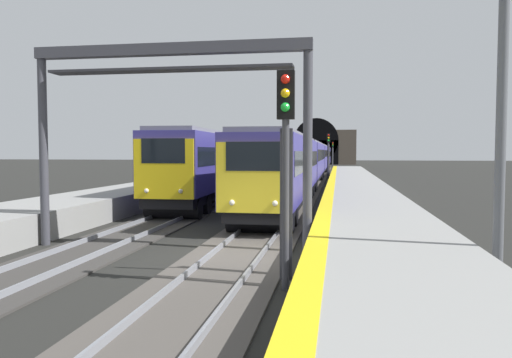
{
  "coord_description": "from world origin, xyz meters",
  "views": [
    {
      "loc": [
        -14.21,
        -2.86,
        3.08
      ],
      "look_at": [
        10.12,
        1.16,
        1.71
      ],
      "focal_mm": 35.1,
      "sensor_mm": 36.0,
      "label": 1
    }
  ],
  "objects_px": {
    "overhead_signal_gantry": "(169,92)",
    "railway_signal_near": "(286,158)",
    "train_adjacent_platform": "(263,158)",
    "railway_signal_mid": "(328,151)",
    "train_main_approaching": "(312,159)",
    "catenary_mast_near": "(499,122)",
    "railway_signal_far": "(333,152)"
  },
  "relations": [
    {
      "from": "overhead_signal_gantry",
      "to": "railway_signal_near",
      "type": "bearing_deg",
      "value": -135.0
    },
    {
      "from": "train_adjacent_platform",
      "to": "railway_signal_mid",
      "type": "xyz_separation_m",
      "value": [
        7.31,
        -6.4,
        0.7
      ]
    },
    {
      "from": "train_main_approaching",
      "to": "railway_signal_near",
      "type": "height_order",
      "value": "railway_signal_near"
    },
    {
      "from": "train_adjacent_platform",
      "to": "catenary_mast_near",
      "type": "height_order",
      "value": "catenary_mast_near"
    },
    {
      "from": "catenary_mast_near",
      "to": "train_adjacent_platform",
      "type": "bearing_deg",
      "value": 15.8
    },
    {
      "from": "train_adjacent_platform",
      "to": "overhead_signal_gantry",
      "type": "relative_size",
      "value": 6.74
    },
    {
      "from": "train_adjacent_platform",
      "to": "train_main_approaching",
      "type": "bearing_deg",
      "value": 138.16
    },
    {
      "from": "railway_signal_mid",
      "to": "overhead_signal_gantry",
      "type": "height_order",
      "value": "overhead_signal_gantry"
    },
    {
      "from": "railway_signal_mid",
      "to": "railway_signal_far",
      "type": "xyz_separation_m",
      "value": [
        41.03,
        -0.0,
        -0.08
      ]
    },
    {
      "from": "railway_signal_mid",
      "to": "railway_signal_far",
      "type": "bearing_deg",
      "value": -180.0
    },
    {
      "from": "railway_signal_near",
      "to": "railway_signal_far",
      "type": "bearing_deg",
      "value": -180.0
    },
    {
      "from": "train_adjacent_platform",
      "to": "catenary_mast_near",
      "type": "xyz_separation_m",
      "value": [
        -38.57,
        -10.92,
        1.31
      ]
    },
    {
      "from": "overhead_signal_gantry",
      "to": "train_main_approaching",
      "type": "bearing_deg",
      "value": -3.31
    },
    {
      "from": "train_main_approaching",
      "to": "catenary_mast_near",
      "type": "xyz_separation_m",
      "value": [
        -44.05,
        -6.23,
        1.46
      ]
    },
    {
      "from": "railway_signal_far",
      "to": "overhead_signal_gantry",
      "type": "relative_size",
      "value": 0.56
    },
    {
      "from": "railway_signal_mid",
      "to": "catenary_mast_near",
      "type": "xyz_separation_m",
      "value": [
        -45.88,
        -4.51,
        0.61
      ]
    },
    {
      "from": "train_adjacent_platform",
      "to": "railway_signal_far",
      "type": "height_order",
      "value": "railway_signal_far"
    },
    {
      "from": "train_main_approaching",
      "to": "railway_signal_mid",
      "type": "relative_size",
      "value": 15.18
    },
    {
      "from": "railway_signal_mid",
      "to": "catenary_mast_near",
      "type": "distance_m",
      "value": 46.11
    },
    {
      "from": "railway_signal_near",
      "to": "overhead_signal_gantry",
      "type": "bearing_deg",
      "value": -135.0
    },
    {
      "from": "train_main_approaching",
      "to": "railway_signal_far",
      "type": "relative_size",
      "value": 15.62
    },
    {
      "from": "overhead_signal_gantry",
      "to": "railway_signal_far",
      "type": "bearing_deg",
      "value": -2.79
    },
    {
      "from": "train_adjacent_platform",
      "to": "railway_signal_far",
      "type": "xyz_separation_m",
      "value": [
        48.34,
        -6.4,
        0.62
      ]
    },
    {
      "from": "train_main_approaching",
      "to": "catenary_mast_near",
      "type": "bearing_deg",
      "value": 8.03
    },
    {
      "from": "train_main_approaching",
      "to": "overhead_signal_gantry",
      "type": "distance_m",
      "value": 40.67
    },
    {
      "from": "train_main_approaching",
      "to": "railway_signal_mid",
      "type": "distance_m",
      "value": 2.65
    },
    {
      "from": "catenary_mast_near",
      "to": "train_main_approaching",
      "type": "bearing_deg",
      "value": 8.05
    },
    {
      "from": "railway_signal_mid",
      "to": "catenary_mast_near",
      "type": "height_order",
      "value": "catenary_mast_near"
    },
    {
      "from": "train_main_approaching",
      "to": "railway_signal_mid",
      "type": "xyz_separation_m",
      "value": [
        1.83,
        -1.72,
        0.85
      ]
    },
    {
      "from": "railway_signal_mid",
      "to": "catenary_mast_near",
      "type": "relative_size",
      "value": 0.71
    },
    {
      "from": "railway_signal_near",
      "to": "railway_signal_mid",
      "type": "relative_size",
      "value": 0.94
    },
    {
      "from": "train_adjacent_platform",
      "to": "overhead_signal_gantry",
      "type": "height_order",
      "value": "overhead_signal_gantry"
    }
  ]
}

